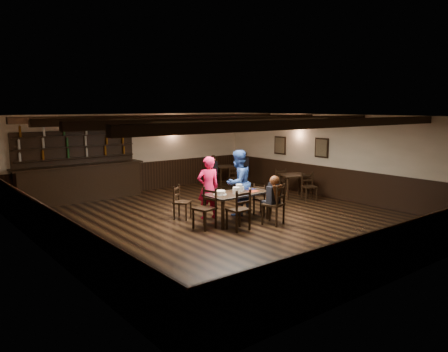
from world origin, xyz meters
TOP-DOWN VIEW (x-y plane):
  - ground at (0.00, 0.00)m, footprint 10.00×10.00m
  - room_shell at (0.01, 0.04)m, footprint 9.02×10.02m
  - dining_table at (0.15, -0.31)m, footprint 1.69×0.88m
  - chair_near_left at (-0.35, -1.03)m, footprint 0.48×0.46m
  - chair_near_right at (0.70, -1.19)m, footprint 0.60×0.59m
  - chair_end_left at (-0.83, -0.34)m, footprint 0.52×0.53m
  - chair_end_right at (1.08, -0.22)m, footprint 0.46×0.47m
  - chair_far_pushed at (-0.87, 0.84)m, footprint 0.57×0.56m
  - woman_pink at (-0.28, 0.37)m, footprint 0.68×0.53m
  - man_blue at (0.60, 0.19)m, footprint 0.99×0.85m
  - seated_person at (0.67, -1.13)m, footprint 0.33×0.50m
  - cake at (-0.35, -0.23)m, footprint 0.33×0.33m
  - plate_stack_a at (0.05, -0.39)m, footprint 0.18×0.18m
  - plate_stack_b at (0.30, -0.21)m, footprint 0.17×0.17m
  - tea_light at (0.24, -0.23)m, footprint 0.05×0.05m
  - salt_shaker at (0.55, -0.35)m, footprint 0.04×0.04m
  - pepper_shaker at (0.55, -0.40)m, footprint 0.04×0.04m
  - drink_glass at (0.42, -0.21)m, footprint 0.08×0.08m
  - menu_red at (0.62, -0.42)m, footprint 0.31×0.24m
  - menu_blue at (0.73, -0.18)m, footprint 0.28×0.20m
  - bar_counter at (-2.11, 4.72)m, footprint 4.04×0.70m
  - back_table_a at (3.58, 0.88)m, footprint 1.09×1.09m
  - back_table_b at (3.08, 3.88)m, footprint 0.88×0.88m
  - bg_patron_left at (2.50, 3.83)m, footprint 0.32×0.41m
  - bg_patron_right at (3.94, 3.79)m, footprint 0.31×0.43m

SIDE VIEW (x-z plane):
  - ground at x=0.00m, z-range 0.00..0.00m
  - chair_end_right at x=1.08m, z-range 0.07..0.93m
  - chair_far_pushed at x=-0.87m, z-range 0.07..0.96m
  - chair_end_left at x=-0.83m, z-range 0.08..1.08m
  - chair_near_left at x=-0.35m, z-range 0.08..1.09m
  - chair_near_right at x=0.70m, z-range 0.09..1.11m
  - back_table_b at x=3.08m, z-range 0.27..1.01m
  - back_table_a at x=3.58m, z-range 0.28..1.03m
  - dining_table at x=0.15m, z-range 0.30..1.05m
  - bar_counter at x=-2.11m, z-range -0.37..1.83m
  - menu_red at x=0.62m, z-range 0.75..0.76m
  - menu_blue at x=0.73m, z-range 0.75..0.76m
  - tea_light at x=0.24m, z-range 0.74..0.81m
  - cake at x=-0.35m, z-range 0.75..0.85m
  - pepper_shaker at x=0.55m, z-range 0.75..0.85m
  - salt_shaker at x=0.55m, z-range 0.75..0.85m
  - drink_glass at x=0.42m, z-range 0.75..0.87m
  - seated_person at x=0.67m, z-range 0.42..1.23m
  - woman_pink at x=-0.28m, z-range 0.00..1.66m
  - bg_patron_left at x=2.50m, z-range 0.47..1.21m
  - plate_stack_a at x=0.05m, z-range 0.75..0.92m
  - plate_stack_b at x=0.30m, z-range 0.75..0.95m
  - bg_patron_right at x=3.94m, z-range 0.47..1.26m
  - man_blue at x=0.60m, z-range 0.00..1.79m
  - room_shell at x=0.01m, z-range 0.39..3.10m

